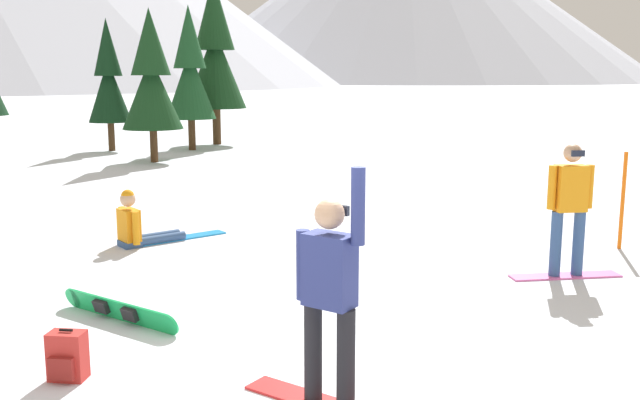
{
  "coord_description": "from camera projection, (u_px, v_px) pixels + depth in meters",
  "views": [
    {
      "loc": [
        -0.79,
        -5.79,
        2.7
      ],
      "look_at": [
        0.39,
        3.65,
        1.0
      ],
      "focal_mm": 39.82,
      "sensor_mm": 36.0,
      "label": 1
    }
  ],
  "objects": [
    {
      "name": "pine_tree_short",
      "position": [
        109.0,
        79.0,
        24.74
      ],
      "size": [
        1.48,
        1.48,
        4.6
      ],
      "color": "#472D19",
      "rests_on": "ground_plane"
    },
    {
      "name": "snowboarder_background",
      "position": [
        140.0,
        226.0,
        11.28
      ],
      "size": [
        1.72,
        1.26,
        0.92
      ],
      "color": "#335184",
      "rests_on": "ground_plane"
    },
    {
      "name": "pine_tree_twin",
      "position": [
        151.0,
        79.0,
        21.51
      ],
      "size": [
        1.85,
        1.85,
        4.65
      ],
      "color": "#472D19",
      "rests_on": "ground_plane"
    },
    {
      "name": "pine_tree_broad",
      "position": [
        190.0,
        72.0,
        24.95
      ],
      "size": [
        1.76,
        1.76,
        5.06
      ],
      "color": "#472D19",
      "rests_on": "ground_plane"
    },
    {
      "name": "snowboarder_midground",
      "position": [
        569.0,
        207.0,
        9.39
      ],
      "size": [
        1.51,
        0.31,
        1.8
      ],
      "color": "pink",
      "rests_on": "ground_plane"
    },
    {
      "name": "pine_tree_young",
      "position": [
        215.0,
        54.0,
        26.88
      ],
      "size": [
        2.31,
        2.31,
        6.31
      ],
      "color": "#472D19",
      "rests_on": "ground_plane"
    },
    {
      "name": "backpack_red",
      "position": [
        67.0,
        357.0,
        6.31
      ],
      "size": [
        0.36,
        0.32,
        0.47
      ],
      "color": "red",
      "rests_on": "ground_plane"
    },
    {
      "name": "ground_plane",
      "position": [
        328.0,
        385.0,
        6.23
      ],
      "size": [
        800.0,
        800.0,
        0.0
      ],
      "primitive_type": "plane",
      "color": "silver"
    },
    {
      "name": "snowboarder_foreground",
      "position": [
        329.0,
        296.0,
        5.66
      ],
      "size": [
        1.37,
        1.26,
        2.01
      ],
      "color": "red",
      "rests_on": "ground_plane"
    },
    {
      "name": "trail_marker_pole",
      "position": [
        623.0,
        201.0,
        10.96
      ],
      "size": [
        0.06,
        0.06,
        1.52
      ],
      "primitive_type": "cylinder",
      "color": "orange",
      "rests_on": "ground_plane"
    },
    {
      "name": "loose_snowboard_near_left",
      "position": [
        118.0,
        310.0,
        7.81
      ],
      "size": [
        1.43,
        1.28,
        0.25
      ],
      "color": "#19B259",
      "rests_on": "ground_plane"
    }
  ]
}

